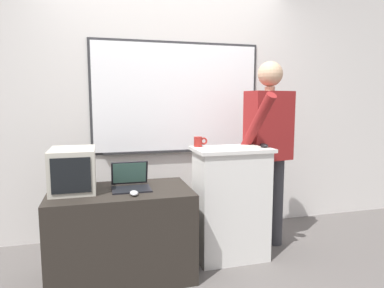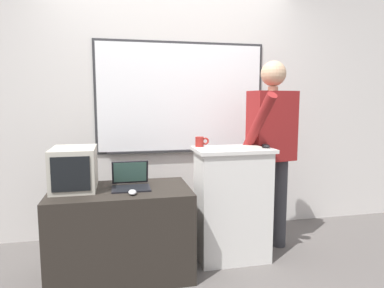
{
  "view_description": "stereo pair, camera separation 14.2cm",
  "coord_description": "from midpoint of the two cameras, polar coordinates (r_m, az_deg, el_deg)",
  "views": [
    {
      "loc": [
        -0.68,
        -2.15,
        1.38
      ],
      "look_at": [
        0.03,
        0.46,
        1.03
      ],
      "focal_mm": 32.0,
      "sensor_mm": 36.0,
      "label": 1
    },
    {
      "loc": [
        -0.54,
        -2.19,
        1.38
      ],
      "look_at": [
        0.03,
        0.46,
        1.03
      ],
      "focal_mm": 32.0,
      "sensor_mm": 36.0,
      "label": 2
    }
  ],
  "objects": [
    {
      "name": "person_presenter",
      "position": [
        3.19,
        14.4,
        0.32
      ],
      "size": [
        0.58,
        0.59,
        1.72
      ],
      "rotation": [
        0.0,
        0.0,
        0.18
      ],
      "color": "#333338",
      "rests_on": "ground_plane"
    },
    {
      "name": "computer_mouse_by_laptop",
      "position": [
        2.54,
        -8.31,
        -7.97
      ],
      "size": [
        0.06,
        0.1,
        0.03
      ],
      "color": "#BCBCC1",
      "rests_on": "side_desk"
    },
    {
      "name": "back_wall",
      "position": [
        3.57,
        -2.39,
        8.03
      ],
      "size": [
        6.4,
        0.17,
        2.85
      ],
      "color": "silver",
      "rests_on": "ground_plane"
    },
    {
      "name": "wireless_keyboard",
      "position": [
        2.86,
        8.28,
        -0.62
      ],
      "size": [
        0.45,
        0.14,
        0.02
      ],
      "color": "beige",
      "rests_on": "lectern_podium"
    },
    {
      "name": "coffee_mug",
      "position": [
        2.97,
        2.75,
        0.38
      ],
      "size": [
        0.12,
        0.07,
        0.09
      ],
      "color": "maroon",
      "rests_on": "lectern_podium"
    },
    {
      "name": "computer_mouse_by_keyboard",
      "position": [
        2.98,
        13.55,
        -0.31
      ],
      "size": [
        0.06,
        0.1,
        0.03
      ],
      "color": "black",
      "rests_on": "lectern_podium"
    },
    {
      "name": "laptop",
      "position": [
        2.75,
        -8.75,
        -5.91
      ],
      "size": [
        0.29,
        0.28,
        0.2
      ],
      "color": "black",
      "rests_on": "side_desk"
    },
    {
      "name": "lectern_podium",
      "position": [
        3.02,
        8.06,
        -9.82
      ],
      "size": [
        0.65,
        0.41,
        0.98
      ],
      "color": "silver",
      "rests_on": "ground_plane"
    },
    {
      "name": "crt_monitor",
      "position": [
        2.77,
        -17.66,
        -3.91
      ],
      "size": [
        0.33,
        0.43,
        0.32
      ],
      "color": "#BCB7A8",
      "rests_on": "side_desk"
    },
    {
      "name": "side_desk",
      "position": [
        2.82,
        -10.22,
        -14.21
      ],
      "size": [
        1.07,
        0.63,
        0.69
      ],
      "color": "#28231E",
      "rests_on": "ground_plane"
    }
  ]
}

